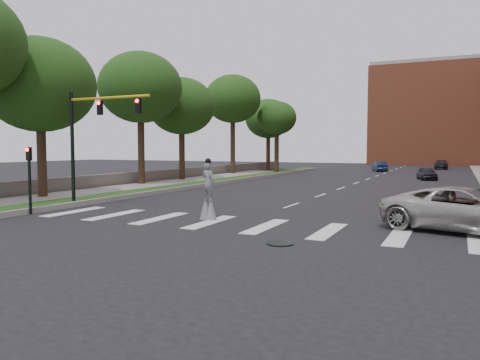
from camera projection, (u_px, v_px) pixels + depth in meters
ground_plane at (226, 228)px, 18.58m from camera, size 160.00×160.00×0.00m
grass_median at (212, 182)px, 41.51m from camera, size 2.00×60.00×0.25m
median_curb at (223, 182)px, 41.06m from camera, size 0.20×60.00×0.28m
sidewalk_left at (109, 191)px, 33.74m from camera, size 4.00×60.00×0.18m
stone_wall at (172, 175)px, 45.61m from camera, size 0.50×56.00×1.10m
manhole at (280, 244)px, 15.51m from camera, size 0.90×0.90×0.04m
building_backdrop at (446, 116)px, 85.90m from camera, size 26.00×14.00×18.00m
traffic_signal at (89, 130)px, 25.14m from camera, size 5.30×0.23×6.20m
secondary_signal at (29, 174)px, 22.35m from camera, size 0.25×0.21×3.23m
stilt_performer at (208, 196)px, 20.68m from camera, size 0.83×0.58×2.74m
suv_crossing at (468, 210)px, 17.57m from camera, size 6.73×4.44×1.72m
car_near at (427, 173)px, 46.22m from camera, size 2.38×4.03×1.29m
car_mid at (380, 167)px, 62.35m from camera, size 2.64×4.20×1.31m
car_far at (441, 165)px, 68.76m from camera, size 1.92×4.59×1.33m
tree_1 at (40, 85)px, 28.51m from camera, size 6.77×6.77×9.90m
tree_2 at (140, 88)px, 38.66m from camera, size 6.91×6.91×11.10m
tree_3 at (182, 106)px, 44.35m from camera, size 6.35×6.35×9.83m
tree_4 at (233, 99)px, 54.51m from camera, size 6.60×6.60×11.66m
tree_5 at (268, 119)px, 64.25m from camera, size 6.34×6.34×9.85m
tree_6 at (277, 119)px, 56.30m from camera, size 4.75×4.75×8.78m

